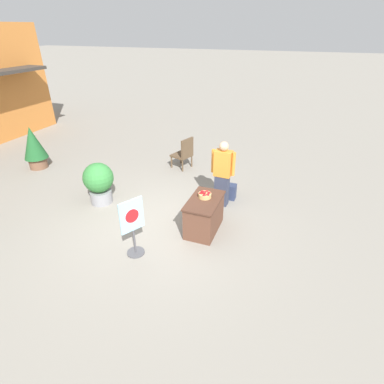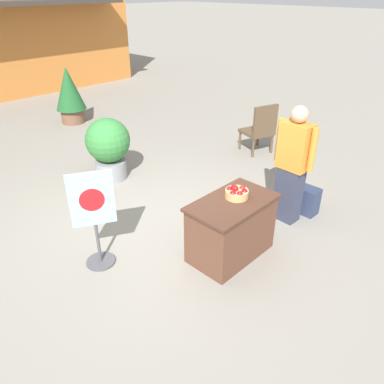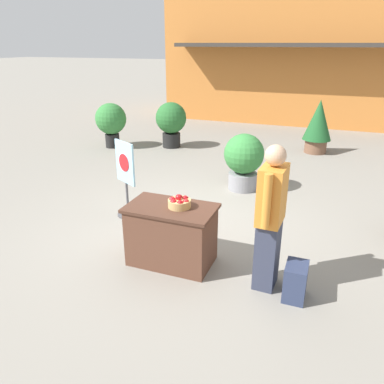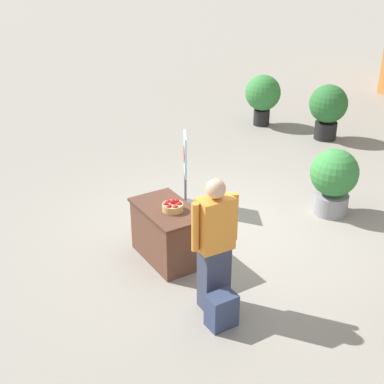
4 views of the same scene
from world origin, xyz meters
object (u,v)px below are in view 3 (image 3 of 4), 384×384
at_px(potted_plant_far_left, 318,124).
at_px(person_visitor, 270,218).
at_px(display_table, 172,235).
at_px(apple_basket, 179,202).
at_px(potted_plant_near_left, 244,159).
at_px(backpack, 295,281).
at_px(poster_board, 126,178).
at_px(potted_plant_far_right, 171,121).
at_px(potted_plant_near_right, 111,121).

bearing_deg(potted_plant_far_left, person_visitor, -91.16).
relative_size(display_table, apple_basket, 3.93).
distance_m(apple_basket, potted_plant_near_left, 2.91).
relative_size(backpack, potted_plant_far_left, 0.31).
relative_size(backpack, poster_board, 0.33).
xyz_separation_m(backpack, poster_board, (-2.86, 1.24, 0.45)).
relative_size(display_table, person_visitor, 0.65).
xyz_separation_m(potted_plant_near_left, potted_plant_far_right, (-2.62, 2.46, 0.11)).
distance_m(display_table, apple_basket, 0.47).
distance_m(person_visitor, potted_plant_far_right, 6.55).
height_order(apple_basket, poster_board, poster_board).
bearing_deg(person_visitor, apple_basket, -1.62).
bearing_deg(display_table, potted_plant_near_right, 129.34).
height_order(potted_plant_near_right, potted_plant_near_left, potted_plant_near_right).
relative_size(apple_basket, person_visitor, 0.17).
height_order(display_table, poster_board, poster_board).
height_order(display_table, potted_plant_far_left, potted_plant_far_left).
bearing_deg(apple_basket, display_table, -165.45).
height_order(backpack, potted_plant_near_right, potted_plant_near_right).
relative_size(apple_basket, potted_plant_near_left, 0.26).
xyz_separation_m(display_table, apple_basket, (0.10, 0.03, 0.46)).
bearing_deg(potted_plant_near_left, potted_plant_far_left, 70.74).
distance_m(display_table, potted_plant_near_right, 6.19).
bearing_deg(display_table, apple_basket, 14.55).
xyz_separation_m(backpack, potted_plant_near_left, (-1.37, 3.12, 0.41)).
height_order(person_visitor, potted_plant_near_left, person_visitor).
distance_m(person_visitor, potted_plant_near_right, 7.07).
bearing_deg(poster_board, backpack, 95.20).
xyz_separation_m(apple_basket, poster_board, (-1.37, 1.02, -0.19)).
relative_size(backpack, potted_plant_near_left, 0.38).
bearing_deg(backpack, potted_plant_far_left, 92.04).
bearing_deg(backpack, apple_basket, 171.81).
distance_m(person_visitor, potted_plant_near_left, 3.17).
height_order(display_table, potted_plant_near_left, potted_plant_near_left).
height_order(display_table, apple_basket, apple_basket).
distance_m(poster_board, potted_plant_near_left, 2.40).
bearing_deg(potted_plant_near_right, potted_plant_far_left, 15.12).
bearing_deg(apple_basket, potted_plant_near_left, 87.69).
distance_m(person_visitor, potted_plant_far_left, 6.27).
xyz_separation_m(display_table, poster_board, (-1.27, 1.05, 0.26)).
bearing_deg(potted_plant_near_left, potted_plant_near_right, 155.92).
bearing_deg(display_table, potted_plant_near_left, 85.67).
relative_size(apple_basket, backpack, 0.68).
distance_m(backpack, poster_board, 3.15).
bearing_deg(potted_plant_far_right, potted_plant_near_right, -158.19).
height_order(potted_plant_far_right, potted_plant_far_left, potted_plant_far_left).
relative_size(potted_plant_near_left, potted_plant_far_right, 0.90).
bearing_deg(potted_plant_near_right, potted_plant_near_left, -24.08).
bearing_deg(display_table, person_visitor, -2.76).
bearing_deg(potted_plant_far_left, potted_plant_near_left, -109.26).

